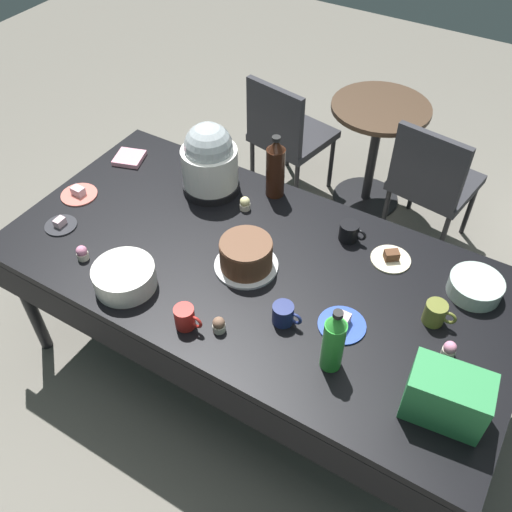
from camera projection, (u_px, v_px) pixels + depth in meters
The scene contains 25 objects.
ground at pixel (256, 364), 2.92m from camera, with size 9.00×9.00×0.00m, color slate.
potluck_table at pixel (256, 274), 2.43m from camera, with size 2.20×1.10×0.75m.
frosted_layer_cake at pixel (246, 255), 2.33m from camera, with size 0.27×0.27×0.14m.
slow_cooker at pixel (209, 161), 2.63m from camera, with size 0.28×0.28×0.36m.
glass_salad_bowl at pixel (475, 286), 2.25m from camera, with size 0.22×0.22×0.07m, color #B2C6BC.
ceramic_snack_bowl at pixel (125, 277), 2.27m from camera, with size 0.25×0.25×0.10m, color silver.
dessert_plate_cream at pixel (391, 258), 2.39m from camera, with size 0.17×0.17×0.05m.
dessert_plate_charcoal at pixel (61, 225), 2.55m from camera, with size 0.14×0.14×0.04m.
dessert_plate_cobalt at pixel (342, 324), 2.15m from camera, with size 0.19×0.19×0.05m.
dessert_plate_coral at pixel (79, 194), 2.70m from camera, with size 0.17×0.17×0.05m.
cupcake_vanilla at pixel (82, 253), 2.39m from camera, with size 0.05×0.05×0.07m.
cupcake_cocoa at pixel (449, 349), 2.04m from camera, with size 0.05×0.05×0.07m.
cupcake_berry at pixel (219, 325), 2.12m from camera, with size 0.05×0.05×0.07m.
cupcake_lemon at pixel (245, 204), 2.62m from camera, with size 0.05×0.05×0.07m.
soda_bottle_cola at pixel (275, 168), 2.61m from camera, with size 0.09×0.09×0.32m.
soda_bottle_lime_soda at pixel (334, 341), 1.94m from camera, with size 0.08×0.08×0.29m.
coffee_mug_olive at pixel (436, 313), 2.14m from camera, with size 0.13×0.08×0.09m.
coffee_mug_navy at pixel (284, 314), 2.14m from camera, with size 0.12×0.08×0.09m.
coffee_mug_black at pixel (349, 232), 2.46m from camera, with size 0.12×0.09×0.09m.
coffee_mug_red at pixel (185, 317), 2.12m from camera, with size 0.12×0.08×0.10m.
soda_carton at pixel (447, 396), 1.83m from camera, with size 0.26×0.16×0.20m, color #338C4C.
paper_napkin_stack at pixel (129, 158), 2.90m from camera, with size 0.14×0.14×0.02m, color pink.
maroon_chair_left at pixel (287, 132), 3.56m from camera, with size 0.51×0.51×0.85m.
maroon_chair_right at pixel (432, 179), 3.22m from camera, with size 0.50×0.50×0.85m.
round_cafe_table at pixel (376, 137), 3.51m from camera, with size 0.60×0.60×0.72m.
Camera 1 is at (0.85, -1.42, 2.47)m, focal length 39.46 mm.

